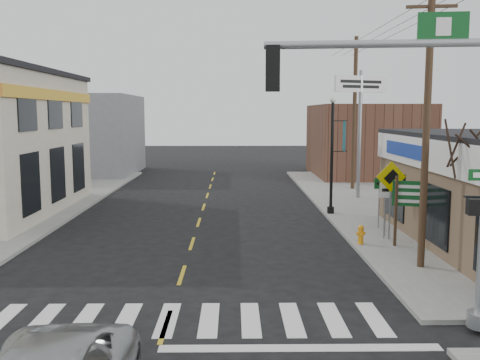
{
  "coord_description": "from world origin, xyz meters",
  "views": [
    {
      "loc": [
        1.6,
        -11.96,
        4.94
      ],
      "look_at": [
        1.8,
        5.16,
        2.8
      ],
      "focal_mm": 40.0,
      "sensor_mm": 36.0,
      "label": 1
    }
  ],
  "objects_px": {
    "guide_sign": "(413,201)",
    "traffic_signal_pole": "(453,145)",
    "fire_hydrant": "(361,234)",
    "utility_pole_near": "(426,128)",
    "bare_tree": "(476,133)",
    "utility_pole_far": "(354,112)",
    "lamp_post": "(333,146)",
    "dance_center_sign": "(360,103)"
  },
  "relations": [
    {
      "from": "guide_sign",
      "to": "traffic_signal_pole",
      "type": "bearing_deg",
      "value": -87.0
    },
    {
      "from": "fire_hydrant",
      "to": "guide_sign",
      "type": "bearing_deg",
      "value": -9.57
    },
    {
      "from": "fire_hydrant",
      "to": "utility_pole_near",
      "type": "distance_m",
      "value": 5.1
    },
    {
      "from": "bare_tree",
      "to": "utility_pole_far",
      "type": "height_order",
      "value": "utility_pole_far"
    },
    {
      "from": "traffic_signal_pole",
      "to": "lamp_post",
      "type": "height_order",
      "value": "traffic_signal_pole"
    },
    {
      "from": "dance_center_sign",
      "to": "utility_pole_near",
      "type": "xyz_separation_m",
      "value": [
        -1.23,
        -13.93,
        -1.02
      ]
    },
    {
      "from": "dance_center_sign",
      "to": "utility_pole_far",
      "type": "height_order",
      "value": "utility_pole_far"
    },
    {
      "from": "traffic_signal_pole",
      "to": "lamp_post",
      "type": "bearing_deg",
      "value": 97.01
    },
    {
      "from": "traffic_signal_pole",
      "to": "fire_hydrant",
      "type": "height_order",
      "value": "traffic_signal_pole"
    },
    {
      "from": "fire_hydrant",
      "to": "dance_center_sign",
      "type": "bearing_deg",
      "value": 77.49
    },
    {
      "from": "lamp_post",
      "to": "utility_pole_far",
      "type": "distance_m",
      "value": 9.17
    },
    {
      "from": "traffic_signal_pole",
      "to": "utility_pole_far",
      "type": "height_order",
      "value": "utility_pole_far"
    },
    {
      "from": "utility_pole_far",
      "to": "traffic_signal_pole",
      "type": "bearing_deg",
      "value": -89.34
    },
    {
      "from": "utility_pole_far",
      "to": "dance_center_sign",
      "type": "bearing_deg",
      "value": -89.99
    },
    {
      "from": "traffic_signal_pole",
      "to": "fire_hydrant",
      "type": "distance_m",
      "value": 8.62
    },
    {
      "from": "guide_sign",
      "to": "lamp_post",
      "type": "bearing_deg",
      "value": 120.83
    },
    {
      "from": "lamp_post",
      "to": "utility_pole_near",
      "type": "distance_m",
      "value": 9.25
    },
    {
      "from": "traffic_signal_pole",
      "to": "lamp_post",
      "type": "xyz_separation_m",
      "value": [
        -0.01,
        13.93,
        -0.89
      ]
    },
    {
      "from": "fire_hydrant",
      "to": "bare_tree",
      "type": "bearing_deg",
      "value": -58.18
    },
    {
      "from": "guide_sign",
      "to": "utility_pole_near",
      "type": "xyz_separation_m",
      "value": [
        -0.58,
        -2.64,
        2.7
      ]
    },
    {
      "from": "lamp_post",
      "to": "utility_pole_far",
      "type": "relative_size",
      "value": 0.58
    },
    {
      "from": "dance_center_sign",
      "to": "utility_pole_far",
      "type": "relative_size",
      "value": 0.75
    },
    {
      "from": "guide_sign",
      "to": "utility_pole_far",
      "type": "relative_size",
      "value": 0.27
    },
    {
      "from": "guide_sign",
      "to": "fire_hydrant",
      "type": "xyz_separation_m",
      "value": [
        -1.78,
        0.3,
        -1.29
      ]
    },
    {
      "from": "traffic_signal_pole",
      "to": "utility_pole_far",
      "type": "bearing_deg",
      "value": 89.64
    },
    {
      "from": "traffic_signal_pole",
      "to": "fire_hydrant",
      "type": "xyz_separation_m",
      "value": [
        -0.07,
        7.76,
        -3.74
      ]
    },
    {
      "from": "dance_center_sign",
      "to": "utility_pole_near",
      "type": "relative_size",
      "value": 0.85
    },
    {
      "from": "traffic_signal_pole",
      "to": "dance_center_sign",
      "type": "xyz_separation_m",
      "value": [
        2.37,
        18.75,
        1.26
      ]
    },
    {
      "from": "traffic_signal_pole",
      "to": "lamp_post",
      "type": "relative_size",
      "value": 1.24
    },
    {
      "from": "bare_tree",
      "to": "dance_center_sign",
      "type": "bearing_deg",
      "value": 89.7
    },
    {
      "from": "traffic_signal_pole",
      "to": "bare_tree",
      "type": "xyz_separation_m",
      "value": [
        2.29,
        3.95,
        0.11
      ]
    },
    {
      "from": "fire_hydrant",
      "to": "traffic_signal_pole",
      "type": "bearing_deg",
      "value": -89.47
    },
    {
      "from": "guide_sign",
      "to": "fire_hydrant",
      "type": "relative_size",
      "value": 3.59
    },
    {
      "from": "utility_pole_far",
      "to": "guide_sign",
      "type": "bearing_deg",
      "value": -86.5
    },
    {
      "from": "fire_hydrant",
      "to": "utility_pole_far",
      "type": "distance_m",
      "value": 15.66
    },
    {
      "from": "dance_center_sign",
      "to": "utility_pole_near",
      "type": "distance_m",
      "value": 14.02
    },
    {
      "from": "traffic_signal_pole",
      "to": "utility_pole_far",
      "type": "distance_m",
      "value": 22.66
    },
    {
      "from": "fire_hydrant",
      "to": "utility_pole_near",
      "type": "relative_size",
      "value": 0.08
    },
    {
      "from": "traffic_signal_pole",
      "to": "utility_pole_near",
      "type": "relative_size",
      "value": 0.82
    },
    {
      "from": "traffic_signal_pole",
      "to": "guide_sign",
      "type": "relative_size",
      "value": 2.7
    },
    {
      "from": "utility_pole_near",
      "to": "utility_pole_far",
      "type": "height_order",
      "value": "utility_pole_far"
    },
    {
      "from": "guide_sign",
      "to": "utility_pole_far",
      "type": "distance_m",
      "value": 15.39
    }
  ]
}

